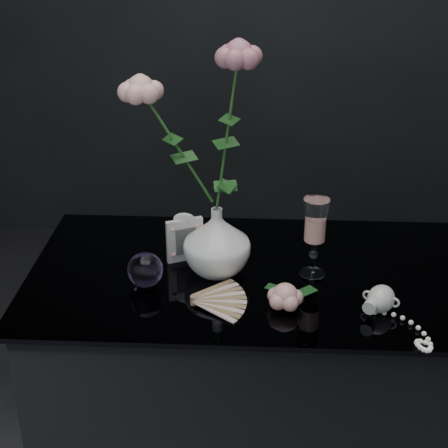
# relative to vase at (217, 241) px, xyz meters

# --- Properties ---
(table) EXTENTS (1.05, 0.58, 0.76)m
(table) POSITION_rel_vase_xyz_m (0.09, 0.00, -0.46)
(table) COLOR black
(table) RESTS_ON ground
(vase) EXTENTS (0.18, 0.18, 0.16)m
(vase) POSITION_rel_vase_xyz_m (0.00, 0.00, 0.00)
(vase) COLOR white
(vase) RESTS_ON table
(wine_glass) EXTENTS (0.08, 0.08, 0.19)m
(wine_glass) POSITION_rel_vase_xyz_m (0.22, -0.00, 0.01)
(wine_glass) COLOR white
(wine_glass) RESTS_ON table
(picture_frame) EXTENTS (0.11, 0.10, 0.12)m
(picture_frame) POSITION_rel_vase_xyz_m (-0.08, 0.06, -0.02)
(picture_frame) COLOR white
(picture_frame) RESTS_ON table
(paperweight) EXTENTS (0.10, 0.10, 0.08)m
(paperweight) POSITION_rel_vase_xyz_m (-0.16, -0.07, -0.04)
(paperweight) COLOR #9A7BC9
(paperweight) RESTS_ON table
(paper_fan) EXTENTS (0.26, 0.22, 0.02)m
(paper_fan) POSITION_rel_vase_xyz_m (-0.04, -0.14, -0.07)
(paper_fan) COLOR beige
(paper_fan) RESTS_ON table
(loose_rose) EXTENTS (0.16, 0.19, 0.06)m
(loose_rose) POSITION_rel_vase_xyz_m (0.15, -0.14, -0.05)
(loose_rose) COLOR #EAA297
(loose_rose) RESTS_ON table
(pearl_jar) EXTENTS (0.27, 0.27, 0.06)m
(pearl_jar) POSITION_rel_vase_xyz_m (0.36, -0.14, -0.05)
(pearl_jar) COLOR silver
(pearl_jar) RESTS_ON table
(roses) EXTENTS (0.28, 0.11, 0.43)m
(roses) POSITION_rel_vase_xyz_m (-0.04, -0.01, 0.27)
(roses) COLOR #FCB1A0
(roses) RESTS_ON vase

